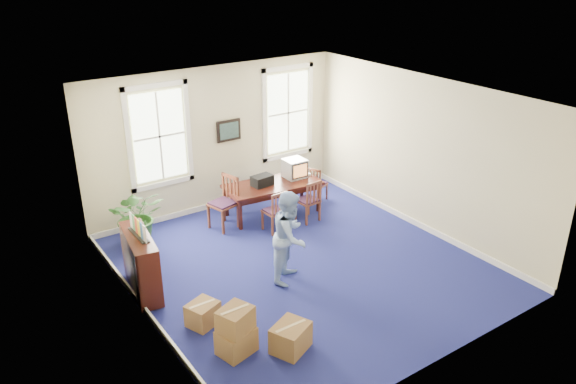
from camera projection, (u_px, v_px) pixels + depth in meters
floor at (302, 265)px, 10.48m from camera, size 6.50×6.50×0.00m
ceiling at (304, 97)px, 9.20m from camera, size 6.50×6.50×0.00m
wall_back at (216, 139)px, 12.30m from camera, size 6.50×0.00×6.50m
wall_front at (447, 265)px, 7.38m from camera, size 6.50×0.00×6.50m
wall_left at (138, 231)px, 8.28m from camera, size 0.00×6.50×6.50m
wall_right at (422, 154)px, 11.40m from camera, size 0.00×6.50×6.50m
baseboard_back at (220, 203)px, 12.89m from camera, size 6.00×0.04×0.12m
baseboard_left at (150, 317)px, 8.91m from camera, size 0.04×6.50×0.12m
baseboard_right at (414, 222)px, 12.00m from camera, size 0.04×6.50×0.12m
window_left at (159, 136)px, 11.49m from camera, size 1.40×0.12×2.20m
window_right at (288, 113)px, 13.15m from camera, size 1.40×0.12×2.20m
wall_picture at (229, 131)px, 12.35m from camera, size 0.58×0.06×0.48m
conference_table at (273, 198)px, 12.40m from camera, size 2.19×1.18×0.72m
crt_tv at (295, 168)px, 12.53m from camera, size 0.47×0.51×0.42m
game_console at (306, 174)px, 12.72m from camera, size 0.19×0.22×0.05m
equipment_bag at (262, 180)px, 12.12m from camera, size 0.48×0.34×0.22m
chair_near_left at (274, 210)px, 11.59m from camera, size 0.43×0.43×0.91m
chair_near_right at (308, 200)px, 12.03m from camera, size 0.46×0.46×0.95m
chair_end_left at (223, 203)px, 11.67m from camera, size 0.62×0.62×1.12m
chair_end_right at (317, 184)px, 13.02m from camera, size 0.50×0.50×0.84m
man at (290, 236)px, 9.75m from camera, size 1.03×0.99×1.67m
credenza at (141, 265)px, 9.48m from camera, size 0.57×1.38×1.05m
brochure_rack at (138, 228)px, 9.21m from camera, size 0.21×0.75×0.33m
potted_plant at (138, 216)px, 11.06m from camera, size 1.27×1.18×1.18m
cardboard_boxes at (244, 322)px, 8.24m from camera, size 1.74×1.74×0.79m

